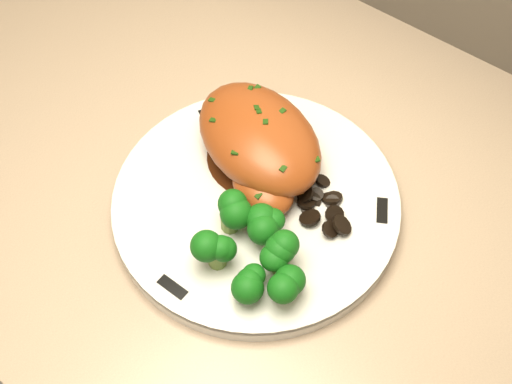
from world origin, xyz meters
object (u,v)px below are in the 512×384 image
Objects in this scene: counter at (111,215)px; plate at (256,203)px; broccoli_florets at (252,250)px; chicken_breast at (259,143)px.

counter is 0.56m from plate.
broccoli_florets is at bearing -54.24° from plate.
broccoli_florets is (0.07, -0.10, -0.01)m from chicken_breast.
chicken_breast is at bearing 125.21° from broccoli_florets.
plate is 2.72× the size of broccoli_florets.
broccoli_florets is (0.41, -0.10, 0.46)m from counter.
counter is at bearing 173.99° from plate.
broccoli_florets is (0.04, -0.06, 0.03)m from plate.
chicken_breast reaches higher than broccoli_florets.
chicken_breast is 0.12m from broccoli_florets.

